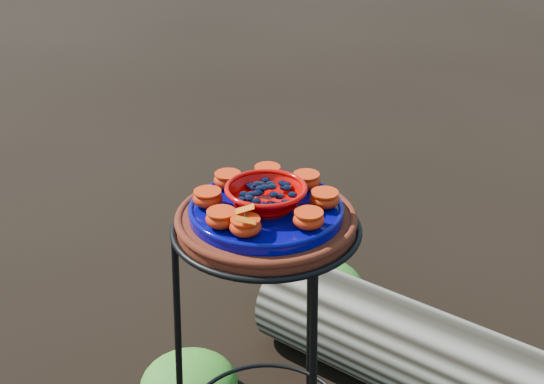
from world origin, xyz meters
The scene contains 16 objects.
plant_stand centered at (0.00, 0.00, 0.35)m, with size 0.44×0.44×0.70m, color black, non-canonical shape.
terracotta_saucer centered at (0.00, 0.00, 0.72)m, with size 0.37×0.37×0.03m, color #410D09.
cobalt_plate centered at (0.00, 0.00, 0.74)m, with size 0.32×0.32×0.02m, color #040053.
red_bowl centered at (0.00, 0.00, 0.77)m, with size 0.16×0.16×0.04m, color #C50401, non-canonical shape.
glass_gems centered at (0.00, 0.00, 0.81)m, with size 0.12×0.12×0.02m, color black, non-canonical shape.
orange_half_0 centered at (0.03, -0.12, 0.77)m, with size 0.06×0.06×0.03m, color #A8310A.
orange_half_1 centered at (0.12, -0.03, 0.77)m, with size 0.06×0.06×0.03m, color #A8310A.
orange_half_2 centered at (0.10, 0.06, 0.77)m, with size 0.06×0.06×0.03m, color #A8310A.
orange_half_3 centered at (0.03, 0.12, 0.77)m, with size 0.06×0.06×0.03m, color #A8310A.
orange_half_4 centered at (-0.06, 0.10, 0.77)m, with size 0.06×0.06×0.03m, color #A8310A.
orange_half_5 centered at (-0.12, 0.03, 0.77)m, with size 0.06×0.06×0.03m, color #A8310A.
orange_half_6 centered at (-0.10, -0.06, 0.77)m, with size 0.06×0.06×0.03m, color #A8310A.
orange_half_7 centered at (-0.03, -0.12, 0.77)m, with size 0.06×0.06×0.03m, color #A8310A.
butterfly centered at (0.03, -0.12, 0.79)m, with size 0.08×0.05×0.01m, color #E05908, non-canonical shape.
foliage_left centered at (-0.30, 0.07, 0.07)m, with size 0.28×0.28×0.14m, color #1E6D1A.
foliage_back centered at (-0.21, 0.63, 0.09)m, with size 0.35×0.35×0.17m, color #1E6D1A.
Camera 1 is at (0.66, -1.05, 1.42)m, focal length 45.00 mm.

